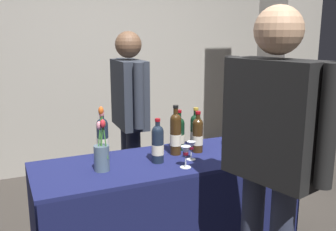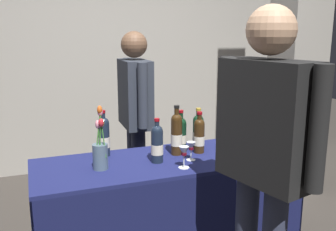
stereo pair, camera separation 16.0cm
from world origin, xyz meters
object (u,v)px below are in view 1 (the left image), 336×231
at_px(wine_glass_near_vendor, 191,147).
at_px(taster_foreground_right, 272,143).
at_px(flower_vase, 102,152).
at_px(tasting_table, 168,190).
at_px(featured_wine_bottle, 237,130).
at_px(wine_glass_mid, 186,152).
at_px(display_bottle_0, 103,137).
at_px(vendor_presenter, 130,108).
at_px(concrete_pillar, 289,23).
at_px(wine_glass_near_taster, 243,131).

xyz_separation_m(wine_glass_near_vendor, taster_foreground_right, (0.07, -0.71, 0.21)).
bearing_deg(flower_vase, taster_foreground_right, -48.49).
distance_m(tasting_table, featured_wine_bottle, 0.66).
distance_m(wine_glass_near_vendor, wine_glass_mid, 0.16).
bearing_deg(display_bottle_0, tasting_table, -29.24).
bearing_deg(vendor_presenter, flower_vase, -27.51).
bearing_deg(wine_glass_near_vendor, taster_foreground_right, -84.01).
xyz_separation_m(featured_wine_bottle, wine_glass_mid, (-0.51, -0.19, -0.05)).
bearing_deg(taster_foreground_right, display_bottle_0, 16.78).
distance_m(concrete_pillar, vendor_presenter, 1.74).
relative_size(concrete_pillar, tasting_table, 1.86).
xyz_separation_m(display_bottle_0, wine_glass_near_taster, (1.05, -0.14, -0.04)).
bearing_deg(featured_wine_bottle, wine_glass_near_taster, 35.99).
xyz_separation_m(featured_wine_bottle, taster_foreground_right, (-0.33, -0.78, 0.15)).
bearing_deg(wine_glass_mid, tasting_table, 99.27).
bearing_deg(taster_foreground_right, concrete_pillar, -56.80).
xyz_separation_m(flower_vase, vendor_presenter, (0.44, 0.78, 0.09)).
height_order(display_bottle_0, flower_vase, flower_vase).
xyz_separation_m(concrete_pillar, wine_glass_near_taster, (-0.91, -0.60, -0.82)).
xyz_separation_m(display_bottle_0, wine_glass_near_vendor, (0.52, -0.30, -0.05)).
height_order(display_bottle_0, vendor_presenter, vendor_presenter).
height_order(tasting_table, vendor_presenter, vendor_presenter).
xyz_separation_m(wine_glass_mid, flower_vase, (-0.49, 0.17, 0.02)).
bearing_deg(tasting_table, wine_glass_mid, -80.73).
distance_m(featured_wine_bottle, vendor_presenter, 0.94).
distance_m(wine_glass_near_taster, vendor_presenter, 0.96).
bearing_deg(display_bottle_0, concrete_pillar, 13.20).
distance_m(concrete_pillar, tasting_table, 2.06).
relative_size(concrete_pillar, wine_glass_near_taster, 23.42).
height_order(concrete_pillar, flower_vase, concrete_pillar).
relative_size(tasting_table, wine_glass_mid, 12.69).
xyz_separation_m(featured_wine_bottle, wine_glass_near_taster, (0.12, 0.09, -0.05)).
xyz_separation_m(display_bottle_0, wine_glass_mid, (0.42, -0.42, -0.04)).
relative_size(display_bottle_0, wine_glass_near_vendor, 2.54).
relative_size(tasting_table, flower_vase, 4.44).
height_order(wine_glass_near_taster, vendor_presenter, vendor_presenter).
bearing_deg(tasting_table, taster_foreground_right, -75.19).
xyz_separation_m(display_bottle_0, taster_foreground_right, (0.60, -1.01, 0.16)).
relative_size(concrete_pillar, flower_vase, 8.25).
bearing_deg(taster_foreground_right, wine_glass_near_taster, -41.62).
relative_size(display_bottle_0, taster_foreground_right, 0.19).
bearing_deg(wine_glass_mid, featured_wine_bottle, 20.09).
bearing_deg(tasting_table, flower_vase, -176.04).
bearing_deg(concrete_pillar, taster_foreground_right, -132.87).
bearing_deg(vendor_presenter, display_bottle_0, -33.05).
distance_m(concrete_pillar, taster_foreground_right, 2.10).
height_order(wine_glass_near_vendor, wine_glass_mid, wine_glass_mid).
bearing_deg(wine_glass_near_vendor, flower_vase, 175.40).
xyz_separation_m(wine_glass_near_taster, taster_foreground_right, (-0.45, -0.86, 0.20)).
bearing_deg(concrete_pillar, tasting_table, -156.64).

